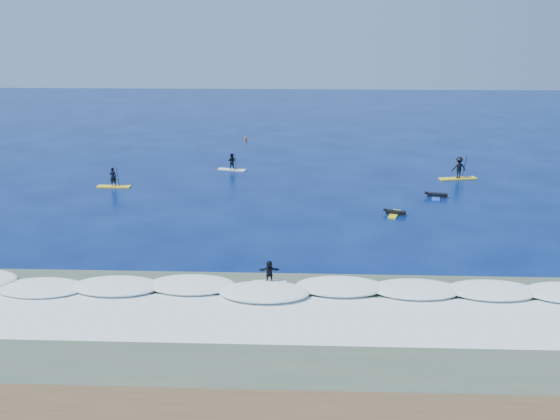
{
  "coord_description": "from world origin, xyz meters",
  "views": [
    {
      "loc": [
        2.99,
        -40.12,
        14.24
      ],
      "look_at": [
        1.31,
        2.45,
        0.6
      ],
      "focal_mm": 40.0,
      "sensor_mm": 36.0,
      "label": 1
    }
  ],
  "objects_px": {
    "prone_paddler_near": "(395,213)",
    "wave_surfer": "(269,273)",
    "sup_paddler_center": "(232,163)",
    "sup_paddler_right": "(459,169)",
    "sup_paddler_left": "(113,180)",
    "marker_buoy": "(246,139)",
    "prone_paddler_far": "(436,195)"
  },
  "relations": [
    {
      "from": "prone_paddler_near",
      "to": "marker_buoy",
      "type": "height_order",
      "value": "marker_buoy"
    },
    {
      "from": "sup_paddler_center",
      "to": "prone_paddler_far",
      "type": "xyz_separation_m",
      "value": [
        17.33,
        -8.27,
        -0.53
      ]
    },
    {
      "from": "marker_buoy",
      "to": "prone_paddler_near",
      "type": "bearing_deg",
      "value": -63.36
    },
    {
      "from": "sup_paddler_center",
      "to": "sup_paddler_left",
      "type": "bearing_deg",
      "value": -133.57
    },
    {
      "from": "prone_paddler_near",
      "to": "wave_surfer",
      "type": "bearing_deg",
      "value": 164.87
    },
    {
      "from": "sup_paddler_left",
      "to": "prone_paddler_far",
      "type": "height_order",
      "value": "sup_paddler_left"
    },
    {
      "from": "sup_paddler_right",
      "to": "prone_paddler_near",
      "type": "relative_size",
      "value": 1.59
    },
    {
      "from": "wave_surfer",
      "to": "prone_paddler_near",
      "type": "bearing_deg",
      "value": 50.88
    },
    {
      "from": "sup_paddler_center",
      "to": "sup_paddler_right",
      "type": "relative_size",
      "value": 0.79
    },
    {
      "from": "prone_paddler_near",
      "to": "sup_paddler_right",
      "type": "bearing_deg",
      "value": -15.17
    },
    {
      "from": "sup_paddler_center",
      "to": "sup_paddler_right",
      "type": "distance_m",
      "value": 20.56
    },
    {
      "from": "sup_paddler_left",
      "to": "prone_paddler_far",
      "type": "xyz_separation_m",
      "value": [
        26.67,
        -2.01,
        -0.46
      ]
    },
    {
      "from": "sup_paddler_center",
      "to": "prone_paddler_near",
      "type": "height_order",
      "value": "sup_paddler_center"
    },
    {
      "from": "sup_paddler_center",
      "to": "prone_paddler_near",
      "type": "relative_size",
      "value": 1.25
    },
    {
      "from": "sup_paddler_right",
      "to": "prone_paddler_far",
      "type": "bearing_deg",
      "value": -129.06
    },
    {
      "from": "sup_paddler_left",
      "to": "prone_paddler_near",
      "type": "bearing_deg",
      "value": -15.48
    },
    {
      "from": "prone_paddler_near",
      "to": "prone_paddler_far",
      "type": "distance_m",
      "value": 6.06
    },
    {
      "from": "prone_paddler_near",
      "to": "wave_surfer",
      "type": "height_order",
      "value": "wave_surfer"
    },
    {
      "from": "sup_paddler_right",
      "to": "wave_surfer",
      "type": "height_order",
      "value": "sup_paddler_right"
    },
    {
      "from": "sup_paddler_left",
      "to": "marker_buoy",
      "type": "xyz_separation_m",
      "value": [
        9.37,
        20.04,
        -0.35
      ]
    },
    {
      "from": "prone_paddler_far",
      "to": "marker_buoy",
      "type": "xyz_separation_m",
      "value": [
        -17.3,
        22.05,
        0.1
      ]
    },
    {
      "from": "wave_surfer",
      "to": "sup_paddler_center",
      "type": "bearing_deg",
      "value": 95.55
    },
    {
      "from": "sup_paddler_left",
      "to": "prone_paddler_far",
      "type": "relative_size",
      "value": 1.19
    },
    {
      "from": "sup_paddler_center",
      "to": "prone_paddler_near",
      "type": "bearing_deg",
      "value": -31.31
    },
    {
      "from": "sup_paddler_center",
      "to": "prone_paddler_near",
      "type": "xyz_separation_m",
      "value": [
        13.41,
        -12.9,
        -0.54
      ]
    },
    {
      "from": "sup_paddler_left",
      "to": "sup_paddler_right",
      "type": "xyz_separation_m",
      "value": [
        29.75,
        3.83,
        0.3
      ]
    },
    {
      "from": "sup_paddler_left",
      "to": "prone_paddler_near",
      "type": "relative_size",
      "value": 1.31
    },
    {
      "from": "sup_paddler_right",
      "to": "prone_paddler_near",
      "type": "bearing_deg",
      "value": -135.01
    },
    {
      "from": "wave_surfer",
      "to": "marker_buoy",
      "type": "distance_m",
      "value": 39.66
    },
    {
      "from": "sup_paddler_center",
      "to": "sup_paddler_right",
      "type": "bearing_deg",
      "value": 5.79
    },
    {
      "from": "sup_paddler_center",
      "to": "marker_buoy",
      "type": "distance_m",
      "value": 13.78
    },
    {
      "from": "sup_paddler_center",
      "to": "marker_buoy",
      "type": "height_order",
      "value": "sup_paddler_center"
    }
  ]
}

